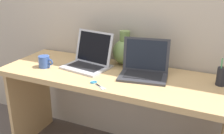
# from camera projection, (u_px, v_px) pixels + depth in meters

# --- Properties ---
(back_wall) EXTENTS (4.40, 0.04, 2.40)m
(back_wall) POSITION_uv_depth(u_px,v_px,m) (130.00, 1.00, 1.99)
(back_wall) COLOR #BCAD99
(back_wall) RESTS_ON ground
(desk) EXTENTS (1.64, 0.58, 0.73)m
(desk) POSITION_uv_depth(u_px,v_px,m) (112.00, 93.00, 1.92)
(desk) COLOR tan
(desk) RESTS_ON ground
(laptop_left) EXTENTS (0.36, 0.31, 0.26)m
(laptop_left) POSITION_uv_depth(u_px,v_px,m) (90.00, 58.00, 1.99)
(laptop_left) COLOR #B2B2B7
(laptop_left) RESTS_ON desk
(laptop_right) EXTENTS (0.36, 0.29, 0.25)m
(laptop_right) POSITION_uv_depth(u_px,v_px,m) (144.00, 66.00, 1.82)
(laptop_right) COLOR #333338
(laptop_right) RESTS_ON desk
(green_vase) EXTENTS (0.18, 0.18, 0.26)m
(green_vase) POSITION_uv_depth(u_px,v_px,m) (125.00, 51.00, 2.03)
(green_vase) COLOR #75934C
(green_vase) RESTS_ON desk
(coffee_mug) EXTENTS (0.12, 0.08, 0.09)m
(coffee_mug) POSITION_uv_depth(u_px,v_px,m) (44.00, 62.00, 1.98)
(coffee_mug) COLOR #335199
(coffee_mug) RESTS_ON desk
(pen_cup) EXTENTS (0.06, 0.06, 0.19)m
(pen_cup) POSITION_uv_depth(u_px,v_px,m) (222.00, 76.00, 1.67)
(pen_cup) COLOR black
(pen_cup) RESTS_ON desk
(scissors) EXTENTS (0.14, 0.10, 0.01)m
(scissors) POSITION_uv_depth(u_px,v_px,m) (96.00, 84.00, 1.70)
(scissors) COLOR #B7B7BC
(scissors) RESTS_ON desk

